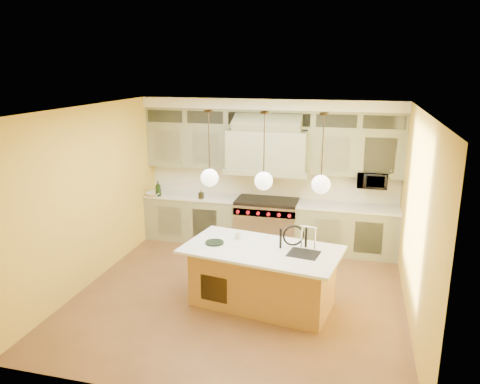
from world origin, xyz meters
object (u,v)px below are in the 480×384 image
(kitchen_island, at_px, (263,275))
(counter_stool, at_px, (295,264))
(microwave, at_px, (372,180))
(range, at_px, (267,223))

(kitchen_island, distance_m, counter_stool, 0.55)
(counter_stool, relative_size, microwave, 2.34)
(kitchen_island, xyz_separation_m, counter_stool, (0.48, -0.05, 0.26))
(range, height_order, kitchen_island, kitchen_island)
(range, distance_m, microwave, 2.18)
(kitchen_island, relative_size, counter_stool, 1.91)
(kitchen_island, bearing_deg, counter_stool, 3.89)
(kitchen_island, bearing_deg, microwave, 67.37)
(counter_stool, bearing_deg, range, 89.45)
(range, relative_size, kitchen_island, 0.50)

